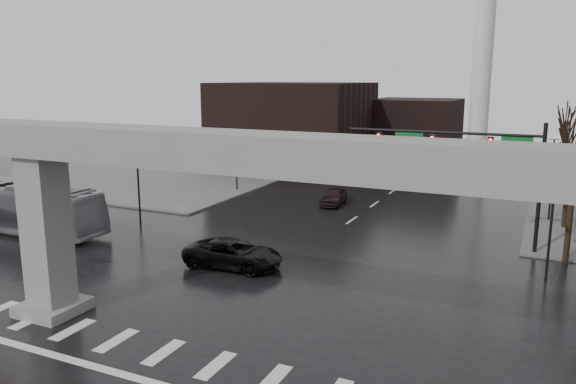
% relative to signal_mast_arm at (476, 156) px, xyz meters
% --- Properties ---
extents(ground, '(160.00, 160.00, 0.00)m').
position_rel_signal_mast_arm_xyz_m(ground, '(-8.99, -18.80, -5.83)').
color(ground, black).
rests_on(ground, ground).
extents(sidewalk_nw, '(28.00, 36.00, 0.15)m').
position_rel_signal_mast_arm_xyz_m(sidewalk_nw, '(-34.99, 17.20, -5.75)').
color(sidewalk_nw, slate).
rests_on(sidewalk_nw, ground).
extents(elevated_guideway, '(48.00, 2.60, 8.70)m').
position_rel_signal_mast_arm_xyz_m(elevated_guideway, '(-7.73, -18.80, 1.05)').
color(elevated_guideway, gray).
rests_on(elevated_guideway, ground).
extents(building_far_left, '(16.00, 14.00, 10.00)m').
position_rel_signal_mast_arm_xyz_m(building_far_left, '(-22.99, 23.20, -0.83)').
color(building_far_left, black).
rests_on(building_far_left, ground).
extents(building_far_mid, '(10.00, 10.00, 8.00)m').
position_rel_signal_mast_arm_xyz_m(building_far_mid, '(-10.99, 33.20, -1.83)').
color(building_far_mid, black).
rests_on(building_far_mid, ground).
extents(smokestack, '(3.60, 3.60, 30.00)m').
position_rel_signal_mast_arm_xyz_m(smokestack, '(-2.99, 27.20, 7.52)').
color(smokestack, white).
rests_on(smokestack, ground).
extents(signal_mast_arm, '(12.12, 0.43, 8.00)m').
position_rel_signal_mast_arm_xyz_m(signal_mast_arm, '(0.00, 0.00, 0.00)').
color(signal_mast_arm, black).
rests_on(signal_mast_arm, ground).
extents(lamp_right_0, '(1.22, 0.32, 5.11)m').
position_rel_signal_mast_arm_xyz_m(lamp_right_0, '(4.51, -4.80, -2.36)').
color(lamp_right_0, black).
rests_on(lamp_right_0, ground).
extents(lamp_right_1, '(1.22, 0.32, 5.11)m').
position_rel_signal_mast_arm_xyz_m(lamp_right_1, '(4.51, 9.20, -2.36)').
color(lamp_right_1, black).
rests_on(lamp_right_1, ground).
extents(lamp_right_2, '(1.22, 0.32, 5.11)m').
position_rel_signal_mast_arm_xyz_m(lamp_right_2, '(4.51, 23.20, -2.36)').
color(lamp_right_2, black).
rests_on(lamp_right_2, ground).
extents(lamp_left_0, '(1.22, 0.32, 5.11)m').
position_rel_signal_mast_arm_xyz_m(lamp_left_0, '(-22.49, -4.80, -2.36)').
color(lamp_left_0, black).
rests_on(lamp_left_0, ground).
extents(lamp_left_1, '(1.22, 0.32, 5.11)m').
position_rel_signal_mast_arm_xyz_m(lamp_left_1, '(-22.49, 9.20, -2.36)').
color(lamp_left_1, black).
rests_on(lamp_left_1, ground).
extents(lamp_left_2, '(1.22, 0.32, 5.11)m').
position_rel_signal_mast_arm_xyz_m(lamp_left_2, '(-22.49, 23.20, -2.36)').
color(lamp_left_2, black).
rests_on(lamp_left_2, ground).
extents(tree_right_0, '(1.09, 1.58, 7.50)m').
position_rel_signal_mast_arm_xyz_m(tree_right_0, '(5.54, -0.78, -3.04)').
color(tree_right_0, black).
rests_on(tree_right_0, ground).
extents(tree_right_1, '(1.09, 1.61, 7.67)m').
position_rel_signal_mast_arm_xyz_m(tree_right_1, '(5.54, 7.22, -2.98)').
color(tree_right_1, black).
rests_on(tree_right_1, ground).
extents(tree_right_2, '(1.10, 1.63, 7.85)m').
position_rel_signal_mast_arm_xyz_m(tree_right_2, '(5.54, 15.22, -2.91)').
color(tree_right_2, black).
rests_on(tree_right_2, ground).
extents(tree_right_3, '(1.11, 1.66, 8.02)m').
position_rel_signal_mast_arm_xyz_m(tree_right_3, '(5.54, 23.22, -2.85)').
color(tree_right_3, black).
rests_on(tree_right_3, ground).
extents(tree_right_4, '(1.12, 1.69, 8.19)m').
position_rel_signal_mast_arm_xyz_m(tree_right_4, '(5.54, 31.22, -2.79)').
color(tree_right_4, black).
rests_on(tree_right_4, ground).
extents(pickup_truck, '(5.81, 2.95, 1.57)m').
position_rel_signal_mast_arm_xyz_m(pickup_truck, '(-11.67, -9.86, -5.04)').
color(pickup_truck, black).
rests_on(pickup_truck, ground).
extents(city_bus, '(12.34, 2.90, 3.44)m').
position_rel_signal_mast_arm_xyz_m(city_bus, '(-28.30, -9.65, -4.11)').
color(city_bus, '#99999D').
rests_on(city_bus, ground).
extents(far_car, '(2.17, 4.39, 1.44)m').
position_rel_signal_mast_arm_xyz_m(far_car, '(-12.10, 7.57, -5.11)').
color(far_car, black).
rests_on(far_car, ground).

